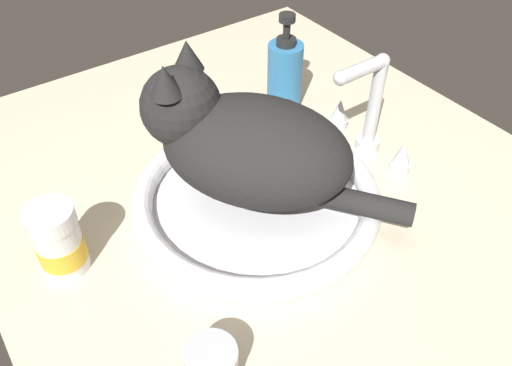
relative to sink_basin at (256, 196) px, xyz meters
The scene contains 7 objects.
countertop 6.90cm from the sink_basin, 40.97° to the left, with size 109.10×80.88×3.00cm, color beige.
sink_basin is the anchor object (origin of this frame).
faucet 21.98cm from the sink_basin, 90.00° to the left, with size 17.23×11.08×17.00cm.
cat 9.57cm from the sink_basin, 144.09° to the right, with size 34.06×29.32×19.31cm.
pill_bottle 27.03cm from the sink_basin, 100.20° to the right, with size 6.00×6.00×10.15cm.
soap_pump_bottle 26.32cm from the sink_basin, 133.51° to the left, with size 6.06×6.06×17.09cm.
metal_jar 27.20cm from the sink_basin, 45.01° to the right, with size 5.58×5.58×5.70cm.
Camera 1 is at (38.66, -34.90, 56.35)cm, focal length 36.37 mm.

